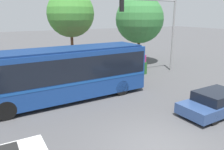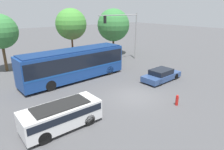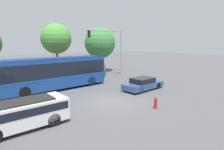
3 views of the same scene
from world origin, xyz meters
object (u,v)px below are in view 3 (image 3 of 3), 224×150
street_tree_centre (56,39)px  fire_hydrant (156,103)px  suv_left_lane (21,112)px  street_tree_right (100,43)px  sedan_foreground (143,84)px  traffic_light_pole (112,44)px  city_bus (54,72)px

street_tree_centre → fire_hydrant: street_tree_centre is taller
suv_left_lane → street_tree_centre: bearing=58.8°
suv_left_lane → street_tree_right: street_tree_right is taller
street_tree_centre → street_tree_right: street_tree_centre is taller
sedan_foreground → street_tree_right: (3.80, 12.65, 4.05)m
traffic_light_pole → street_tree_right: size_ratio=0.92×
sedan_foreground → traffic_light_pole: traffic_light_pole is taller
sedan_foreground → fire_hydrant: size_ratio=5.32×
city_bus → street_tree_right: street_tree_right is taller
sedan_foreground → traffic_light_pole: 9.66m
traffic_light_pole → street_tree_right: (0.99, 4.25, 0.19)m
city_bus → street_tree_centre: bearing=61.1°
traffic_light_pole → fire_hydrant: size_ratio=7.61×
sedan_foreground → street_tree_centre: street_tree_centre is taller
street_tree_centre → street_tree_right: (7.80, 1.10, -0.55)m
street_tree_centre → street_tree_right: size_ratio=1.00×
city_bus → traffic_light_pole: bearing=12.5°
sedan_foreground → traffic_light_pole: (2.81, 8.40, 3.86)m
traffic_light_pole → fire_hydrant: 14.65m
suv_left_lane → traffic_light_pole: (14.44, 9.91, 3.53)m
city_bus → traffic_light_pole: (9.63, 2.63, 2.63)m
city_bus → street_tree_centre: size_ratio=1.56×
suv_left_lane → city_bus: bearing=55.7°
suv_left_lane → fire_hydrant: 8.63m
city_bus → street_tree_centre: 7.26m
suv_left_lane → traffic_light_pole: 17.87m
suv_left_lane → traffic_light_pole: size_ratio=0.74×
suv_left_lane → traffic_light_pole: traffic_light_pole is taller
street_tree_right → fire_hydrant: (-7.26, -16.86, -4.23)m
street_tree_centre → traffic_light_pole: bearing=-24.8°
suv_left_lane → fire_hydrant: (8.18, -2.70, -0.51)m
city_bus → sedan_foreground: city_bus is taller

